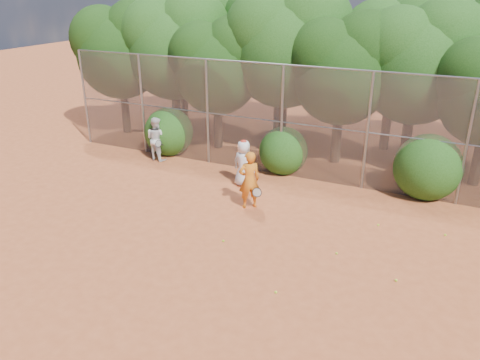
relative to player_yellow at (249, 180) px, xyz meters
The scene contains 23 objects.
ground 3.27m from the player_yellow, 72.99° to the right, with size 80.00×80.00×0.00m, color #AA4D26.
fence_back 3.30m from the player_yellow, 75.09° to the left, with size 20.05×0.09×4.03m.
tree_0 10.35m from the player_yellow, 149.42° to the left, with size 4.38×3.81×6.00m.
tree_1 8.80m from the player_yellow, 137.39° to the left, with size 4.64×4.03×6.35m.
tree_2 6.55m from the player_yellow, 126.14° to the left, with size 3.99×3.47×5.47m.
tree_3 6.87m from the player_yellow, 99.90° to the left, with size 4.89×4.26×6.70m.
tree_4 6.13m from the player_yellow, 74.31° to the left, with size 4.19×3.64×5.73m.
tree_5 7.88m from the player_yellow, 56.64° to the left, with size 4.51×3.92×6.17m.
tree_9 11.06m from the player_yellow, 131.84° to the left, with size 4.83×4.20×6.62m.
tree_10 9.08m from the player_yellow, 104.07° to the left, with size 5.15×4.48×7.06m.
tree_11 8.82m from the player_yellow, 68.71° to the left, with size 4.64×4.03×6.35m.
bush_0 6.06m from the player_yellow, 147.01° to the left, with size 2.00×2.00×2.00m, color #194310.
bush_1 3.30m from the player_yellow, 91.43° to the left, with size 1.80×1.80×1.80m, color #194310.
bush_2 5.92m from the player_yellow, 33.86° to the left, with size 2.20×2.20×2.20m, color #194310.
player_yellow is the anchor object (origin of this frame).
player_teen 1.74m from the player_yellow, 120.39° to the left, with size 0.86×0.62×1.66m.
player_white 5.63m from the player_yellow, 154.76° to the left, with size 0.94×0.79×1.74m.
ball_0 3.71m from the player_yellow, 26.57° to the right, with size 0.07×0.07×0.07m, color #BEE129.
ball_1 4.06m from the player_yellow, ahead, with size 0.07×0.07×0.07m, color #BEE129.
ball_2 4.61m from the player_yellow, 58.24° to the right, with size 0.07×0.07×0.07m, color #BEE129.
ball_3 5.36m from the player_yellow, 24.65° to the right, with size 0.07×0.07×0.07m, color #BEE129.
ball_4 2.47m from the player_yellow, 83.80° to the right, with size 0.07×0.07×0.07m, color #BEE129.
ball_5 5.85m from the player_yellow, ahead, with size 0.07×0.07×0.07m, color #BEE129.
Camera 1 is at (4.45, -9.19, 6.54)m, focal length 35.00 mm.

